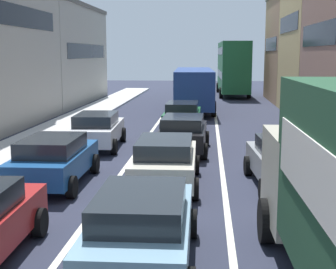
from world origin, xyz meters
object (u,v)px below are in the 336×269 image
Objects in this scene: hatchback_centre_lane_third at (165,160)px; sedan_centre_lane_fifth at (182,115)px; sedan_right_lane_behind_truck at (287,162)px; bus_far_queue_secondary at (233,66)px; coupe_centre_lane_fourth at (183,133)px; bus_mid_queue_primary at (194,86)px; sedan_left_lane_third at (54,159)px; sedan_left_lane_fourth at (97,129)px; sedan_centre_lane_second at (142,226)px.

sedan_centre_lane_fifth is at bearing -0.52° from hatchback_centre_lane_third.
sedan_right_lane_behind_truck is 0.42× the size of bus_far_queue_secondary.
hatchback_centre_lane_third is 5.24m from coupe_centre_lane_fourth.
hatchback_centre_lane_third is 33.04m from bus_far_queue_secondary.
bus_mid_queue_primary reaches higher than sedan_right_lane_behind_truck.
sedan_left_lane_third and sedan_centre_lane_fifth have the same top height.
sedan_left_lane_fourth and sedan_centre_lane_fifth have the same top height.
sedan_left_lane_fourth is 0.41× the size of bus_mid_queue_primary.
sedan_left_lane_fourth is at bearing 163.05° from bus_mid_queue_primary.
hatchback_centre_lane_third is 10.90m from sedan_centre_lane_fifth.
bus_mid_queue_primary reaches higher than sedan_left_lane_fourth.
hatchback_centre_lane_third is 6.78m from sedan_left_lane_fourth.
sedan_centre_lane_fifth is at bearing 169.36° from bus_far_queue_secondary.
sedan_centre_lane_fifth is at bearing 175.88° from bus_mid_queue_primary.
bus_far_queue_secondary reaches higher than coupe_centre_lane_fourth.
sedan_left_lane_fourth is 0.42× the size of bus_far_queue_secondary.
hatchback_centre_lane_third is 3.64m from sedan_right_lane_behind_truck.
bus_far_queue_secondary is (0.00, 32.66, 2.03)m from sedan_right_lane_behind_truck.
hatchback_centre_lane_third and sedan_centre_lane_fifth have the same top height.
sedan_centre_lane_fifth is 22.28m from bus_far_queue_secondary.
hatchback_centre_lane_third and sedan_left_lane_third have the same top height.
sedan_centre_lane_fifth is at bearing 4.60° from coupe_centre_lane_fourth.
bus_mid_queue_primary is (0.23, 25.40, 0.96)m from sedan_centre_lane_second.
coupe_centre_lane_fourth is (3.70, 5.29, 0.00)m from sedan_left_lane_third.
coupe_centre_lane_fourth is at bearing 29.51° from sedan_right_lane_behind_truck.
sedan_centre_lane_fifth is at bearing -17.72° from sedan_left_lane_third.
hatchback_centre_lane_third is at bearing 178.33° from coupe_centre_lane_fourth.
coupe_centre_lane_fourth is 3.76m from sedan_left_lane_fourth.
sedan_centre_lane_second is 10.87m from coupe_centre_lane_fourth.
sedan_left_lane_third is at bearing 87.65° from sedan_right_lane_behind_truck.
sedan_left_lane_third is 11.47m from sedan_centre_lane_fifth.
sedan_centre_lane_second is 0.41× the size of bus_mid_queue_primary.
coupe_centre_lane_fourth is (0.27, 5.23, 0.00)m from hatchback_centre_lane_third.
coupe_centre_lane_fourth and sedan_left_lane_fourth have the same top height.
bus_far_queue_secondary is (7.06, 32.84, 2.03)m from sedan_left_lane_third.
sedan_centre_lane_second is 5.64m from hatchback_centre_lane_third.
hatchback_centre_lane_third is at bearing -179.14° from sedan_centre_lane_fifth.
bus_far_queue_secondary is (3.69, 21.87, 2.03)m from sedan_centre_lane_fifth.
sedan_left_lane_third is at bearing 31.05° from sedan_centre_lane_second.
bus_far_queue_secondary is (3.64, 32.78, 2.03)m from hatchback_centre_lane_third.
bus_far_queue_secondary is (7.08, 26.94, 2.03)m from sedan_left_lane_fourth.
sedan_left_lane_fourth is at bearing 164.21° from bus_far_queue_secondary.
coupe_centre_lane_fourth and sedan_right_lane_behind_truck have the same top height.
sedan_left_lane_third is 0.98× the size of sedan_right_lane_behind_truck.
sedan_right_lane_behind_truck is at bearing -131.97° from sedan_left_lane_fourth.
sedan_centre_lane_fifth and sedan_right_lane_behind_truck have the same top height.
sedan_centre_lane_second and sedan_right_lane_behind_truck have the same top height.
sedan_centre_lane_fifth is (3.39, 5.06, 0.00)m from sedan_left_lane_fourth.
sedan_centre_lane_second is 0.98× the size of sedan_right_lane_behind_truck.
bus_far_queue_secondary is (3.36, 27.55, 2.03)m from coupe_centre_lane_fourth.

